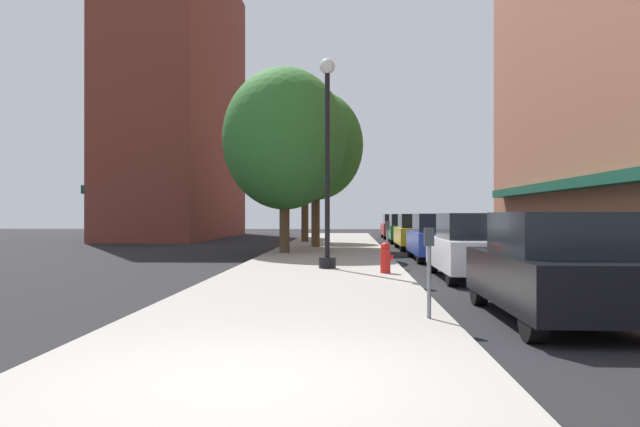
% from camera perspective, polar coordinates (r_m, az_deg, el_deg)
% --- Properties ---
extents(ground_plane, '(90.00, 90.00, 0.00)m').
position_cam_1_polar(ground_plane, '(23.69, 10.33, -4.04)').
color(ground_plane, black).
extents(sidewalk_slab, '(4.80, 50.00, 0.12)m').
position_cam_1_polar(sidewalk_slab, '(24.50, 0.68, -3.77)').
color(sidewalk_slab, gray).
rests_on(sidewalk_slab, ground).
extents(building_far_background, '(6.80, 18.00, 19.42)m').
position_cam_1_polar(building_far_background, '(44.80, -12.88, 10.26)').
color(building_far_background, brown).
rests_on(building_far_background, ground).
extents(lamppost, '(0.48, 0.48, 5.90)m').
position_cam_1_polar(lamppost, '(17.15, 0.69, 5.17)').
color(lamppost, black).
rests_on(lamppost, sidewalk_slab).
extents(fire_hydrant, '(0.33, 0.26, 0.79)m').
position_cam_1_polar(fire_hydrant, '(15.78, 6.16, -4.12)').
color(fire_hydrant, red).
rests_on(fire_hydrant, sidewalk_slab).
extents(parking_meter_near, '(0.14, 0.09, 1.31)m').
position_cam_1_polar(parking_meter_near, '(8.97, 10.18, -4.41)').
color(parking_meter_near, slate).
rests_on(parking_meter_near, sidewalk_slab).
extents(parking_meter_far, '(0.14, 0.09, 1.31)m').
position_cam_1_polar(parking_meter_far, '(18.68, 6.32, -2.17)').
color(parking_meter_far, slate).
rests_on(parking_meter_far, sidewalk_slab).
extents(tree_near, '(3.63, 3.63, 7.04)m').
position_cam_1_polar(tree_near, '(34.19, -1.42, 5.64)').
color(tree_near, '#422D1E').
rests_on(tree_near, sidewalk_slab).
extents(tree_mid, '(4.90, 4.90, 7.33)m').
position_cam_1_polar(tree_mid, '(24.30, -3.34, 7.00)').
color(tree_mid, '#4C3823').
rests_on(tree_mid, sidewalk_slab).
extents(tree_far, '(4.46, 4.46, 7.32)m').
position_cam_1_polar(tree_far, '(28.67, -0.42, 6.38)').
color(tree_far, '#4C3823').
rests_on(tree_far, sidewalk_slab).
extents(car_black, '(1.80, 4.30, 1.66)m').
position_cam_1_polar(car_black, '(9.92, 21.06, -4.81)').
color(car_black, black).
rests_on(car_black, ground).
extents(car_white, '(1.80, 4.30, 1.66)m').
position_cam_1_polar(car_white, '(15.79, 14.13, -3.06)').
color(car_white, black).
rests_on(car_white, ground).
extents(car_blue, '(1.80, 4.30, 1.66)m').
position_cam_1_polar(car_blue, '(21.87, 10.95, -2.24)').
color(car_blue, black).
rests_on(car_blue, ground).
extents(car_yellow, '(1.80, 4.30, 1.66)m').
position_cam_1_polar(car_yellow, '(28.57, 9.03, -1.74)').
color(car_yellow, black).
rests_on(car_yellow, ground).
extents(car_green, '(1.80, 4.30, 1.66)m').
position_cam_1_polar(car_green, '(35.04, 7.87, -1.44)').
color(car_green, black).
rests_on(car_green, ground).
extents(car_red, '(1.80, 4.30, 1.66)m').
position_cam_1_polar(car_red, '(41.50, 7.08, -1.23)').
color(car_red, black).
rests_on(car_red, ground).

